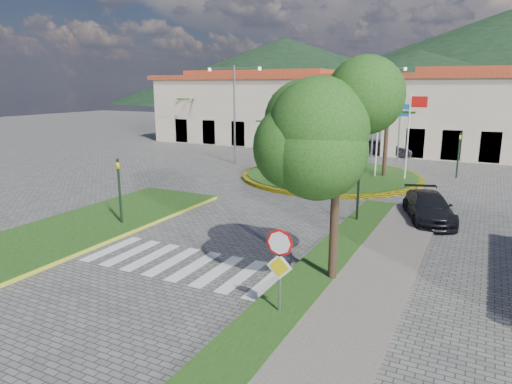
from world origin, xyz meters
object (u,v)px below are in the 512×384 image
at_px(deciduous_tree, 338,128).
at_px(car_side_right, 429,207).
at_px(stop_sign, 280,258).
at_px(car_dark_b, 393,149).
at_px(white_van, 285,149).
at_px(car_dark_a, 372,147).
at_px(roundabout_island, 331,175).

height_order(deciduous_tree, car_side_right, deciduous_tree).
distance_m(stop_sign, deciduous_tree, 4.59).
bearing_deg(car_side_right, car_dark_b, 86.52).
bearing_deg(stop_sign, white_van, 113.06).
xyz_separation_m(white_van, car_side_right, (14.54, -16.05, 0.03)).
xyz_separation_m(white_van, car_dark_b, (9.04, 4.36, 0.02)).
bearing_deg(car_dark_a, roundabout_island, 179.75).
height_order(roundabout_island, car_dark_b, roundabout_island).
bearing_deg(car_dark_b, stop_sign, -158.06).
relative_size(deciduous_tree, car_dark_b, 1.66).
bearing_deg(car_dark_a, stop_sign, -172.32).
height_order(deciduous_tree, car_dark_b, deciduous_tree).
height_order(stop_sign, white_van, stop_sign).
height_order(stop_sign, car_side_right, stop_sign).
bearing_deg(deciduous_tree, white_van, 116.63).
xyz_separation_m(stop_sign, white_van, (-11.94, 28.04, -1.13)).
relative_size(deciduous_tree, car_side_right, 1.44).
xyz_separation_m(stop_sign, car_dark_b, (-2.90, 32.40, -1.12)).
bearing_deg(car_side_right, stop_sign, -120.80).
bearing_deg(white_van, car_side_right, -143.66).
bearing_deg(car_side_right, car_dark_a, 91.10).
distance_m(car_dark_a, car_dark_b, 2.38).
relative_size(car_dark_a, car_dark_b, 0.90).
relative_size(white_van, car_dark_a, 1.28).
relative_size(stop_sign, car_dark_b, 0.65).
height_order(white_van, car_dark_a, white_van).
height_order(stop_sign, deciduous_tree, deciduous_tree).
xyz_separation_m(stop_sign, car_side_right, (2.60, 11.98, -1.11)).
bearing_deg(white_van, roundabout_island, -144.46).
bearing_deg(car_dark_b, roundabout_island, -172.35).
xyz_separation_m(deciduous_tree, white_van, (-12.54, 25.00, -4.52)).
bearing_deg(stop_sign, car_dark_a, 98.60).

